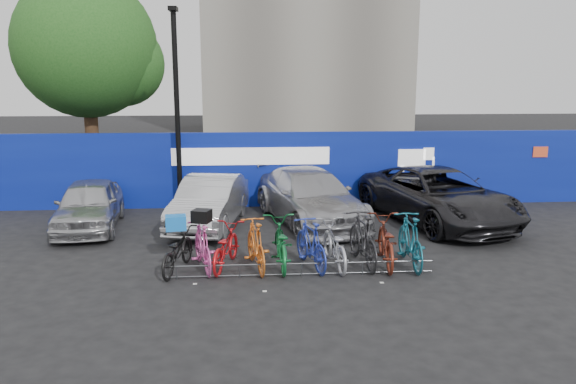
{
  "coord_description": "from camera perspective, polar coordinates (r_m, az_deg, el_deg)",
  "views": [
    {
      "loc": [
        -1.08,
        -11.77,
        4.13
      ],
      "look_at": [
        -0.1,
        2.0,
        1.28
      ],
      "focal_mm": 35.0,
      "sensor_mm": 36.0,
      "label": 1
    }
  ],
  "objects": [
    {
      "name": "ground",
      "position": [
        12.52,
        1.12,
        -7.6
      ],
      "size": [
        100.0,
        100.0,
        0.0
      ],
      "primitive_type": "plane",
      "color": "black",
      "rests_on": "ground"
    },
    {
      "name": "bike_4",
      "position": [
        12.4,
        -0.78,
        -5.22
      ],
      "size": [
        0.75,
        2.04,
        1.06
      ],
      "primitive_type": "imported",
      "rotation": [
        0.0,
        0.0,
        3.17
      ],
      "color": "#11682F",
      "rests_on": "ground"
    },
    {
      "name": "bike_7",
      "position": [
        12.57,
        7.61,
        -4.77
      ],
      "size": [
        0.76,
        2.03,
        1.19
      ],
      "primitive_type": "imported",
      "rotation": [
        0.0,
        0.0,
        3.24
      ],
      "color": "#252427",
      "rests_on": "ground"
    },
    {
      "name": "lamppost",
      "position": [
        17.32,
        -11.22,
        8.6
      ],
      "size": [
        0.25,
        0.5,
        6.11
      ],
      "color": "black",
      "rests_on": "ground"
    },
    {
      "name": "hoarding",
      "position": [
        18.04,
        -0.56,
        2.33
      ],
      "size": [
        22.0,
        0.18,
        2.4
      ],
      "color": "navy",
      "rests_on": "ground"
    },
    {
      "name": "bike_8",
      "position": [
        12.68,
        9.85,
        -4.97
      ],
      "size": [
        0.91,
        2.1,
        1.07
      ],
      "primitive_type": "imported",
      "rotation": [
        0.0,
        0.0,
        3.04
      ],
      "color": "maroon",
      "rests_on": "ground"
    },
    {
      "name": "bike_2",
      "position": [
        12.41,
        -6.4,
        -5.55
      ],
      "size": [
        1.04,
        1.9,
        0.95
      ],
      "primitive_type": "imported",
      "rotation": [
        0.0,
        0.0,
        2.9
      ],
      "color": "red",
      "rests_on": "ground"
    },
    {
      "name": "bike_3",
      "position": [
        12.23,
        -3.29,
        -5.35
      ],
      "size": [
        0.84,
        1.91,
        1.11
      ],
      "primitive_type": "imported",
      "rotation": [
        0.0,
        0.0,
        3.32
      ],
      "color": "orange",
      "rests_on": "ground"
    },
    {
      "name": "cargo_crate",
      "position": [
        12.16,
        -11.33,
        -3.08
      ],
      "size": [
        0.47,
        0.39,
        0.31
      ],
      "primitive_type": "cube",
      "rotation": [
        0.0,
        0.0,
        0.15
      ],
      "color": "blue",
      "rests_on": "bike_0"
    },
    {
      "name": "bike_1",
      "position": [
        12.34,
        -8.67,
        -5.44
      ],
      "size": [
        0.94,
        1.84,
        1.06
      ],
      "primitive_type": "imported",
      "rotation": [
        0.0,
        0.0,
        3.4
      ],
      "color": "#F056B0",
      "rests_on": "ground"
    },
    {
      "name": "car_2",
      "position": [
        16.11,
        2.25,
        -0.47
      ],
      "size": [
        3.37,
        5.52,
        1.5
      ],
      "primitive_type": "imported",
      "rotation": [
        0.0,
        0.0,
        0.26
      ],
      "color": "#A2A3A7",
      "rests_on": "ground"
    },
    {
      "name": "bike_0",
      "position": [
        12.33,
        -11.22,
        -5.86
      ],
      "size": [
        1.0,
        1.86,
        0.93
      ],
      "primitive_type": "imported",
      "rotation": [
        0.0,
        0.0,
        2.92
      ],
      "color": "black",
      "rests_on": "ground"
    },
    {
      "name": "bike_9",
      "position": [
        12.7,
        12.32,
        -4.82
      ],
      "size": [
        0.58,
        1.96,
        1.17
      ],
      "primitive_type": "imported",
      "rotation": [
        0.0,
        0.0,
        3.13
      ],
      "color": "#135C70",
      "rests_on": "ground"
    },
    {
      "name": "bike_5",
      "position": [
        12.31,
        2.33,
        -5.29
      ],
      "size": [
        0.94,
        1.88,
        1.09
      ],
      "primitive_type": "imported",
      "rotation": [
        0.0,
        0.0,
        3.39
      ],
      "color": "#2537AB",
      "rests_on": "ground"
    },
    {
      "name": "car_3",
      "position": [
        16.6,
        14.98,
        -0.39
      ],
      "size": [
        4.03,
        6.1,
        1.56
      ],
      "primitive_type": "imported",
      "rotation": [
        0.0,
        0.0,
        0.28
      ],
      "color": "black",
      "rests_on": "ground"
    },
    {
      "name": "bike_6",
      "position": [
        12.46,
        4.69,
        -5.35
      ],
      "size": [
        0.85,
        1.94,
        0.99
      ],
      "primitive_type": "imported",
      "rotation": [
        0.0,
        0.0,
        3.25
      ],
      "color": "#A8A9B0",
      "rests_on": "ground"
    },
    {
      "name": "bike_rack",
      "position": [
        11.9,
        1.38,
        -7.82
      ],
      "size": [
        5.6,
        0.03,
        0.3
      ],
      "color": "#595B60",
      "rests_on": "ground"
    },
    {
      "name": "car_1",
      "position": [
        15.79,
        -7.98,
        -1.03
      ],
      "size": [
        2.19,
        4.4,
        1.39
      ],
      "primitive_type": "imported",
      "rotation": [
        0.0,
        0.0,
        -0.18
      ],
      "color": "#B6B7BB",
      "rests_on": "ground"
    },
    {
      "name": "cargo_topcase",
      "position": [
        12.16,
        -8.77,
        -2.43
      ],
      "size": [
        0.46,
        0.43,
        0.27
      ],
      "primitive_type": "cube",
      "rotation": [
        0.0,
        0.0,
        -0.34
      ],
      "color": "black",
      "rests_on": "bike_1"
    },
    {
      "name": "tree",
      "position": [
        22.58,
        -19.22,
        13.42
      ],
      "size": [
        5.4,
        5.2,
        7.8
      ],
      "color": "#382314",
      "rests_on": "ground"
    },
    {
      "name": "car_0",
      "position": [
        16.35,
        -19.56,
        -1.22
      ],
      "size": [
        2.02,
        4.12,
        1.35
      ],
      "primitive_type": "imported",
      "rotation": [
        0.0,
        0.0,
        0.11
      ],
      "color": "#A8A9AC",
      "rests_on": "ground"
    }
  ]
}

